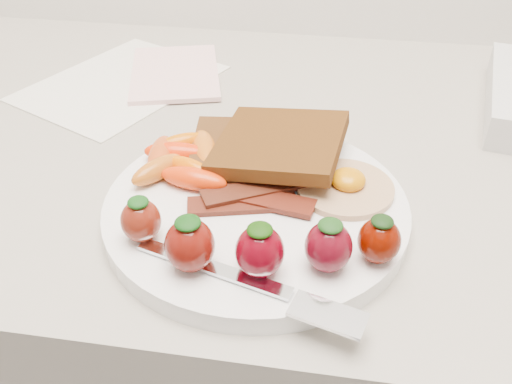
# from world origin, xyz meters

# --- Properties ---
(counter) EXTENTS (2.00, 0.60, 0.90)m
(counter) POSITION_xyz_m (0.00, 1.70, 0.45)
(counter) COLOR gray
(counter) RESTS_ON ground
(plate) EXTENTS (0.27, 0.27, 0.02)m
(plate) POSITION_xyz_m (-0.02, 1.56, 0.91)
(plate) COLOR white
(plate) RESTS_ON counter
(toast_lower) EXTENTS (0.12, 0.12, 0.01)m
(toast_lower) POSITION_xyz_m (-0.04, 1.63, 0.93)
(toast_lower) COLOR black
(toast_lower) RESTS_ON plate
(toast_upper) EXTENTS (0.13, 0.13, 0.03)m
(toast_upper) POSITION_xyz_m (-0.01, 1.62, 0.94)
(toast_upper) COLOR #371D0C
(toast_upper) RESTS_ON toast_lower
(fried_egg) EXTENTS (0.10, 0.10, 0.02)m
(fried_egg) POSITION_xyz_m (0.05, 1.59, 0.92)
(fried_egg) COLOR beige
(fried_egg) RESTS_ON plate
(bacon_strips) EXTENTS (0.11, 0.07, 0.01)m
(bacon_strips) POSITION_xyz_m (-0.03, 1.56, 0.92)
(bacon_strips) COLOR #3B0406
(bacon_strips) RESTS_ON plate
(baby_carrots) EXTENTS (0.09, 0.11, 0.02)m
(baby_carrots) POSITION_xyz_m (-0.10, 1.60, 0.93)
(baby_carrots) COLOR red
(baby_carrots) RESTS_ON plate
(strawberries) EXTENTS (0.22, 0.07, 0.05)m
(strawberries) POSITION_xyz_m (-0.01, 1.48, 0.94)
(strawberries) COLOR #64190C
(strawberries) RESTS_ON plate
(fork) EXTENTS (0.18, 0.08, 0.00)m
(fork) POSITION_xyz_m (-0.00, 1.45, 0.92)
(fork) COLOR silver
(fork) RESTS_ON plate
(paper_sheet) EXTENTS (0.26, 0.29, 0.00)m
(paper_sheet) POSITION_xyz_m (-0.24, 1.80, 0.90)
(paper_sheet) COLOR white
(paper_sheet) RESTS_ON counter
(notepad) EXTENTS (0.15, 0.19, 0.01)m
(notepad) POSITION_xyz_m (-0.17, 1.83, 0.91)
(notepad) COLOR #F8C1C1
(notepad) RESTS_ON paper_sheet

